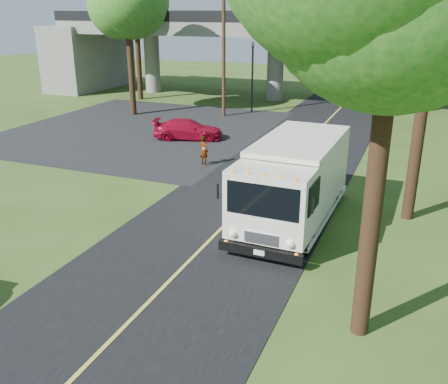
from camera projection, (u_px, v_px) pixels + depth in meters
The scene contains 12 objects.
ground at pixel (146, 305), 13.50m from camera, with size 120.00×120.00×0.00m, color #354719.
road at pixel (261, 188), 22.19m from camera, with size 7.00×90.00×0.02m, color black.
parking_lot at pixel (141, 129), 33.02m from camera, with size 16.00×18.00×0.01m, color black.
lane_line at pixel (261, 188), 22.18m from camera, with size 0.12×90.00×0.01m, color gold.
overpass at pixel (349, 48), 39.72m from camera, with size 54.00×10.00×7.30m.
traffic_signal at pixel (252, 70), 37.09m from camera, with size 0.18×0.22×5.20m.
utility_pole at pixel (224, 52), 35.40m from camera, with size 1.60×0.26×9.00m.
tree_left_lot at pixel (128, 2), 34.59m from camera, with size 5.60×5.50×10.50m.
tree_left_far at pixel (137, 9), 41.02m from camera, with size 5.26×5.16×9.89m.
step_van at pixel (294, 180), 18.17m from camera, with size 2.87×7.41×3.09m.
red_sedan at pixel (188, 129), 30.34m from camera, with size 1.71×4.21×1.22m, color #A30A24.
pedestrian at pixel (204, 151), 25.25m from camera, with size 0.56×0.37×1.53m, color gray.
Camera 1 is at (6.31, -9.95, 7.57)m, focal length 40.00 mm.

